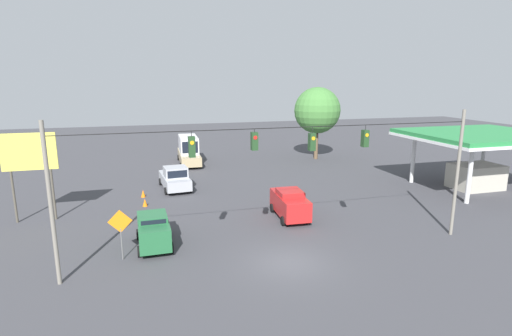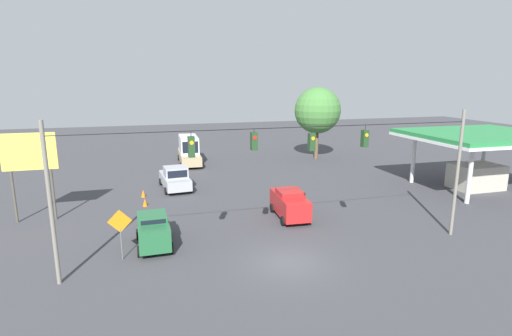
# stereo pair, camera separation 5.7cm
# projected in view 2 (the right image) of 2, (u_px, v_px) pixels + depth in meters

# --- Properties ---
(ground_plane) EXTENTS (140.00, 140.00, 0.00)m
(ground_plane) POSITION_uv_depth(u_px,v_px,m) (288.00, 263.00, 21.37)
(ground_plane) COLOR #3D3D42
(overhead_signal_span) EXTENTS (22.91, 0.38, 7.88)m
(overhead_signal_span) POSITION_uv_depth(u_px,v_px,m) (282.00, 168.00, 21.17)
(overhead_signal_span) COLOR slate
(overhead_signal_span) RESTS_ON ground_plane
(sedan_green_parked_shoulder) EXTENTS (2.03, 4.08, 1.97)m
(sedan_green_parked_shoulder) POSITION_uv_depth(u_px,v_px,m) (153.00, 229.00, 23.37)
(sedan_green_parked_shoulder) COLOR #236038
(sedan_green_parked_shoulder) RESTS_ON ground_plane
(box_truck_tan_withflow_deep) EXTENTS (2.57, 7.49, 3.17)m
(box_truck_tan_withflow_deep) POSITION_uv_depth(u_px,v_px,m) (189.00, 150.00, 46.40)
(box_truck_tan_withflow_deep) COLOR tan
(box_truck_tan_withflow_deep) RESTS_ON ground_plane
(pickup_truck_silver_withflow_far) EXTENTS (2.66, 5.37, 2.12)m
(pickup_truck_silver_withflow_far) POSITION_uv_depth(u_px,v_px,m) (175.00, 178.00, 35.60)
(pickup_truck_silver_withflow_far) COLOR #A8AAB2
(pickup_truck_silver_withflow_far) RESTS_ON ground_plane
(sedan_red_crossing_near) EXTENTS (2.20, 4.44, 2.03)m
(sedan_red_crossing_near) POSITION_uv_depth(u_px,v_px,m) (290.00, 203.00, 28.15)
(sedan_red_crossing_near) COLOR red
(sedan_red_crossing_near) RESTS_ON ground_plane
(traffic_cone_nearest) EXTENTS (0.37, 0.37, 0.62)m
(traffic_cone_nearest) POSITION_uv_depth(u_px,v_px,m) (148.00, 243.00, 23.21)
(traffic_cone_nearest) COLOR orange
(traffic_cone_nearest) RESTS_ON ground_plane
(traffic_cone_second) EXTENTS (0.37, 0.37, 0.62)m
(traffic_cone_second) POSITION_uv_depth(u_px,v_px,m) (144.00, 226.00, 25.93)
(traffic_cone_second) COLOR orange
(traffic_cone_second) RESTS_ON ground_plane
(traffic_cone_third) EXTENTS (0.37, 0.37, 0.62)m
(traffic_cone_third) POSITION_uv_depth(u_px,v_px,m) (144.00, 214.00, 28.16)
(traffic_cone_third) COLOR orange
(traffic_cone_third) RESTS_ON ground_plane
(traffic_cone_fourth) EXTENTS (0.37, 0.37, 0.62)m
(traffic_cone_fourth) POSITION_uv_depth(u_px,v_px,m) (145.00, 202.00, 30.86)
(traffic_cone_fourth) COLOR orange
(traffic_cone_fourth) RESTS_ON ground_plane
(traffic_cone_fifth) EXTENTS (0.37, 0.37, 0.62)m
(traffic_cone_fifth) POSITION_uv_depth(u_px,v_px,m) (143.00, 193.00, 33.27)
(traffic_cone_fifth) COLOR orange
(traffic_cone_fifth) RESTS_ON ground_plane
(gas_station) EXTENTS (11.84, 9.89, 5.08)m
(gas_station) POSITION_uv_depth(u_px,v_px,m) (480.00, 148.00, 35.17)
(gas_station) COLOR #288442
(gas_station) RESTS_ON ground_plane
(roadside_billboard) EXTENTS (3.47, 0.16, 6.14)m
(roadside_billboard) POSITION_uv_depth(u_px,v_px,m) (29.00, 158.00, 26.81)
(roadside_billboard) COLOR #4C473D
(roadside_billboard) RESTS_ON ground_plane
(work_zone_sign) EXTENTS (1.27, 0.06, 2.84)m
(work_zone_sign) POSITION_uv_depth(u_px,v_px,m) (120.00, 225.00, 21.37)
(work_zone_sign) COLOR slate
(work_zone_sign) RESTS_ON ground_plane
(tree_horizon_left) EXTENTS (5.56, 5.56, 8.73)m
(tree_horizon_left) POSITION_uv_depth(u_px,v_px,m) (317.00, 111.00, 48.07)
(tree_horizon_left) COLOR brown
(tree_horizon_left) RESTS_ON ground_plane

